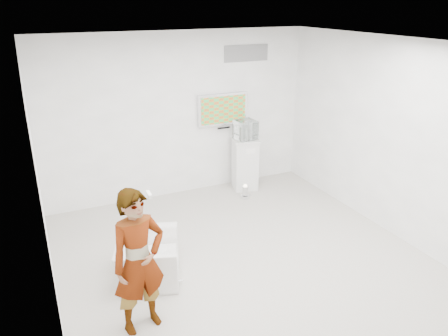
# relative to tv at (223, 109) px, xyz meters

# --- Properties ---
(room) EXTENTS (5.01, 5.01, 3.00)m
(room) POSITION_rel_tv_xyz_m (-0.85, -2.45, -0.05)
(room) COLOR #A4A197
(room) RESTS_ON ground
(tv) EXTENTS (1.00, 0.08, 0.60)m
(tv) POSITION_rel_tv_xyz_m (0.00, 0.00, 0.00)
(tv) COLOR silver
(tv) RESTS_ON room
(logo_decal) EXTENTS (0.90, 0.02, 0.30)m
(logo_decal) POSITION_rel_tv_xyz_m (0.50, 0.04, 1.00)
(logo_decal) COLOR slate
(logo_decal) RESTS_ON room
(person) EXTENTS (0.69, 0.53, 1.69)m
(person) POSITION_rel_tv_xyz_m (-2.50, -3.29, -0.71)
(person) COLOR silver
(person) RESTS_ON room
(armchair) EXTENTS (1.03, 1.10, 0.58)m
(armchair) POSITION_rel_tv_xyz_m (-2.19, -2.42, -1.26)
(armchair) COLOR silver
(armchair) RESTS_ON room
(pedestal) EXTENTS (0.58, 0.58, 1.01)m
(pedestal) POSITION_rel_tv_xyz_m (0.34, -0.29, -1.05)
(pedestal) COLOR silver
(pedestal) RESTS_ON room
(floor_uplight) EXTENTS (0.21, 0.21, 0.27)m
(floor_uplight) POSITION_rel_tv_xyz_m (0.12, -0.74, -1.42)
(floor_uplight) COLOR silver
(floor_uplight) RESTS_ON room
(vitrine) EXTENTS (0.39, 0.39, 0.36)m
(vitrine) POSITION_rel_tv_xyz_m (0.34, -0.29, -0.36)
(vitrine) COLOR silver
(vitrine) RESTS_ON pedestal
(console) EXTENTS (0.13, 0.17, 0.23)m
(console) POSITION_rel_tv_xyz_m (0.34, -0.29, -0.43)
(console) COLOR silver
(console) RESTS_ON pedestal
(wii_remote) EXTENTS (0.04, 0.15, 0.04)m
(wii_remote) POSITION_rel_tv_xyz_m (-2.28, -3.09, -0.03)
(wii_remote) COLOR silver
(wii_remote) RESTS_ON person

